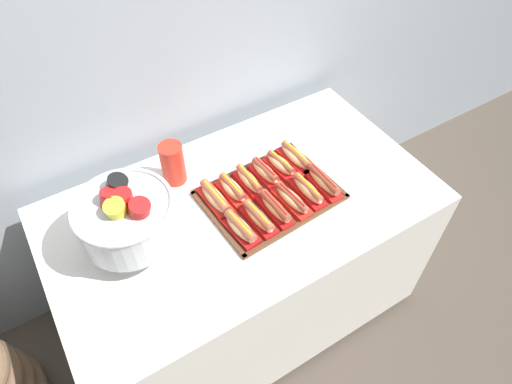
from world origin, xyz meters
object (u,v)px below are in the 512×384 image
object	(u,v)px
hot_dog_1	(258,218)
hot_dog_11	(296,157)
hot_dog_2	(275,208)
hot_dog_5	(323,182)
hot_dog_3	(292,200)
hot_dog_7	(232,189)
punch_bowl	(126,218)
hot_dog_4	(308,190)
hot_dog_6	(215,198)
hot_dog_10	(281,165)
hot_dog_0	(240,228)
hot_dog_8	(249,181)
hot_dog_9	(265,172)
serving_tray	(270,195)
cup_stack	(173,163)
buffet_table	(244,259)

from	to	relation	value
hot_dog_1	hot_dog_11	size ratio (longest dim) A/B	0.92
hot_dog_2	hot_dog_5	size ratio (longest dim) A/B	0.94
hot_dog_3	hot_dog_7	xyz separation A→B (m)	(-0.16, 0.15, 0.00)
punch_bowl	hot_dog_4	bearing A→B (deg)	-11.98
hot_dog_6	hot_dog_2	bearing A→B (deg)	-44.00
hot_dog_10	hot_dog_7	bearing A→B (deg)	-176.28
hot_dog_3	hot_dog_0	bearing A→B (deg)	-176.28
hot_dog_8	hot_dog_11	bearing A→B (deg)	3.72
hot_dog_3	hot_dog_9	distance (m)	0.17
hot_dog_1	hot_dog_0	bearing A→B (deg)	-176.28
hot_dog_11	hot_dog_8	bearing A→B (deg)	-176.28
hot_dog_6	hot_dog_11	world-z (taller)	same
hot_dog_9	hot_dog_1	bearing A→B (deg)	-128.55
hot_dog_9	hot_dog_10	size ratio (longest dim) A/B	1.01
serving_tray	hot_dog_1	world-z (taller)	hot_dog_1
hot_dog_2	cup_stack	world-z (taller)	cup_stack
hot_dog_4	hot_dog_6	size ratio (longest dim) A/B	0.93
hot_dog_3	hot_dog_10	xyz separation A→B (m)	(0.06, 0.17, 0.00)
hot_dog_7	punch_bowl	distance (m)	0.41
hot_dog_0	hot_dog_1	distance (m)	0.08
hot_dog_4	punch_bowl	bearing A→B (deg)	168.02
hot_dog_5	cup_stack	size ratio (longest dim) A/B	1.07
buffet_table	serving_tray	distance (m)	0.39
serving_tray	hot_dog_1	size ratio (longest dim) A/B	2.95
hot_dog_1	hot_dog_7	xyz separation A→B (m)	(-0.01, 0.16, 0.00)
serving_tray	hot_dog_2	xyz separation A→B (m)	(-0.03, -0.08, 0.03)
serving_tray	punch_bowl	world-z (taller)	punch_bowl
hot_dog_5	hot_dog_7	size ratio (longest dim) A/B	1.13
hot_dog_1	hot_dog_3	distance (m)	0.15
hot_dog_2	punch_bowl	distance (m)	0.51
hot_dog_1	hot_dog_2	size ratio (longest dim) A/B	1.00
hot_dog_1	hot_dog_8	size ratio (longest dim) A/B	1.06
hot_dog_10	hot_dog_11	distance (m)	0.08
hot_dog_11	cup_stack	bearing A→B (deg)	159.06
hot_dog_7	cup_stack	world-z (taller)	cup_stack
hot_dog_8	hot_dog_9	distance (m)	0.08
buffet_table	cup_stack	size ratio (longest dim) A/B	8.42
hot_dog_0	hot_dog_9	size ratio (longest dim) A/B	1.03
buffet_table	hot_dog_0	size ratio (longest dim) A/B	8.66
hot_dog_7	punch_bowl	xyz separation A→B (m)	(-0.40, -0.02, 0.11)
hot_dog_10	cup_stack	bearing A→B (deg)	154.70
buffet_table	hot_dog_3	xyz separation A→B (m)	(0.15, -0.10, 0.41)
hot_dog_9	punch_bowl	size ratio (longest dim) A/B	0.50
hot_dog_0	serving_tray	bearing A→B (deg)	27.47
hot_dog_6	punch_bowl	distance (m)	0.34
hot_dog_0	hot_dog_6	world-z (taller)	hot_dog_6
hot_dog_4	hot_dog_7	world-z (taller)	same
cup_stack	hot_dog_7	bearing A→B (deg)	-52.30
hot_dog_0	buffet_table	bearing A→B (deg)	57.32
hot_dog_9	hot_dog_3	bearing A→B (deg)	-86.28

